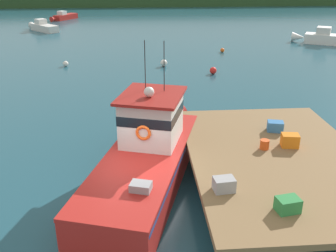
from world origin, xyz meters
name	(u,v)px	position (x,y,z in m)	size (l,w,h in m)	color
ground_plane	(139,191)	(0.00, 0.00, 0.00)	(200.00, 200.00, 0.00)	#1E4C5B
dock	(278,159)	(4.80, 0.00, 1.07)	(6.00, 9.00, 1.20)	#4C3D2D
main_fishing_boat	(148,153)	(0.36, 0.94, 1.01)	(4.74, 9.91, 4.80)	red
crate_single_by_cleat	(290,140)	(5.44, 0.68, 1.43)	(0.60, 0.44, 0.47)	orange
crate_stack_mid_dock	(224,184)	(2.49, -2.02, 1.40)	(0.60, 0.44, 0.40)	#9E9EA3
crate_single_far	(275,126)	(5.37, 2.06, 1.40)	(0.60, 0.44, 0.40)	#3370B2
crate_stack_near_edge	(288,205)	(3.96, -3.14, 1.40)	(0.60, 0.44, 0.39)	#2D8442
bait_bucket	(265,144)	(4.49, 0.56, 1.37)	(0.32, 0.32, 0.34)	#E04C19
moored_boat_far_right	(43,27)	(-10.69, 34.49, 0.44)	(4.15, 4.45, 1.29)	silver
moored_boat_far_left	(64,17)	(-9.89, 43.71, 0.40)	(3.22, 4.37, 1.17)	red
moored_boat_outer_mooring	(327,38)	(18.17, 24.66, 0.54)	(6.01, 4.12, 1.58)	white
mooring_buoy_channel_marker	(66,64)	(-5.40, 17.75, 0.21)	(0.41, 0.41, 0.41)	silver
mooring_buoy_inshore	(222,50)	(7.41, 21.77, 0.18)	(0.36, 0.36, 0.36)	#EA5B19
mooring_buoy_spare_mooring	(213,70)	(5.32, 14.85, 0.24)	(0.49, 0.49, 0.49)	red
mooring_buoy_outer	(164,63)	(1.99, 17.21, 0.26)	(0.52, 0.52, 0.52)	silver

